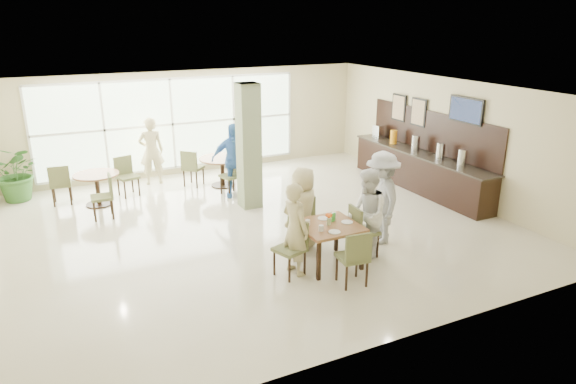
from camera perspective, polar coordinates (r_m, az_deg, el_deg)
name	(u,v)px	position (r m, az deg, el deg)	size (l,w,h in m)	color
ground	(254,227)	(10.69, -3.79, -3.87)	(10.00, 10.00, 0.00)	beige
room_shell	(252,147)	(10.16, -4.00, 5.03)	(10.00, 10.00, 10.00)	white
window_bank	(173,124)	(14.25, -12.71, 7.35)	(7.00, 0.04, 7.00)	silver
column	(249,147)	(11.46, -4.38, 5.04)	(0.45, 0.45, 2.80)	#6C7D57
main_table	(329,229)	(8.87, 4.52, -4.17)	(1.01, 1.01, 0.75)	brown
round_table_left	(97,182)	(12.53, -20.48, 1.07)	(1.02, 1.02, 0.75)	brown
round_table_right	(222,164)	(13.20, -7.32, 3.14)	(1.17, 1.17, 0.75)	brown
chairs_main_table	(328,240)	(8.93, 4.48, -5.31)	(2.08, 2.03, 0.95)	brown
chairs_table_left	(97,186)	(12.51, -20.44, 0.67)	(2.01, 1.84, 0.95)	brown
chairs_table_right	(223,168)	(13.25, -7.26, 2.70)	(2.02, 1.77, 0.95)	brown
tabletop_clutter	(328,221)	(8.82, 4.51, -3.24)	(0.81, 0.81, 0.21)	white
buffet_counter	(419,168)	(13.28, 14.39, 2.63)	(0.64, 4.70, 1.95)	black
wall_tv	(466,110)	(12.30, 19.18, 8.58)	(0.06, 1.00, 0.58)	black
framed_art_a	(419,112)	(13.52, 14.31, 8.58)	(0.05, 0.55, 0.70)	black
framed_art_b	(399,108)	(14.13, 12.22, 9.15)	(0.05, 0.55, 0.70)	black
potted_plant	(17,173)	(13.58, -27.87, 1.88)	(1.20, 1.20, 1.34)	#336528
teen_left	(295,229)	(8.51, 0.80, -4.11)	(0.58, 0.38, 1.60)	tan
teen_far	(303,208)	(9.46, 1.68, -1.83)	(0.77, 0.42, 1.57)	tan
teen_right	(367,214)	(9.19, 8.77, -2.45)	(0.79, 0.62, 1.63)	white
teen_standing	(382,198)	(9.83, 10.38, -0.64)	(1.15, 0.66, 1.79)	#A1A2A4
adult_a	(233,160)	(12.30, -6.08, 3.52)	(1.05, 0.60, 1.79)	#4075C2
adult_b	(249,147)	(13.39, -4.36, 5.03)	(1.74, 0.75, 1.88)	white
adult_standing	(151,151)	(13.65, -14.94, 4.42)	(0.64, 0.42, 1.75)	tan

